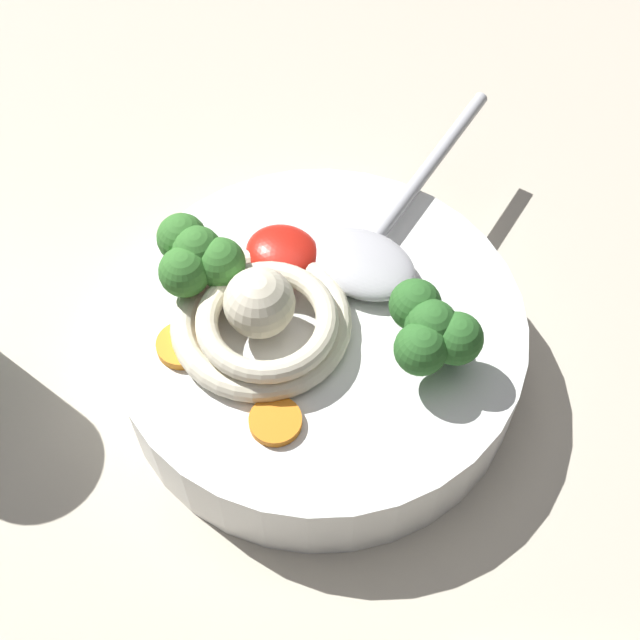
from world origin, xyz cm
name	(u,v)px	position (x,y,z in cm)	size (l,w,h in cm)	color
table_slab	(339,367)	(0.00, 0.00, 1.37)	(98.91, 98.91, 2.73)	#BCB29E
soup_bowl	(320,344)	(-0.67, -1.21, 5.17)	(21.50, 21.50, 4.71)	white
noodle_pile	(262,317)	(-2.96, -3.09, 8.72)	(10.17, 9.97, 4.09)	beige
soup_spoon	(371,244)	(-0.10, 3.91, 8.25)	(6.45, 17.47, 1.60)	#B7B7BC
chili_sauce_dollop	(282,253)	(-4.08, 1.29, 8.34)	(3.98, 3.58, 1.79)	red
broccoli_floret_front	(430,332)	(5.10, -1.09, 9.96)	(5.08, 4.38, 4.02)	#7A9E60
broccoli_floret_beside_chili	(196,257)	(-7.27, -1.97, 9.98)	(5.11, 4.39, 4.04)	#7A9E60
carrot_slice_far	(183,345)	(-6.16, -5.75, 7.72)	(2.64, 2.64, 0.54)	orange
carrot_slice_beside_noodles	(284,425)	(0.46, -7.52, 7.68)	(2.55, 2.55, 0.47)	orange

